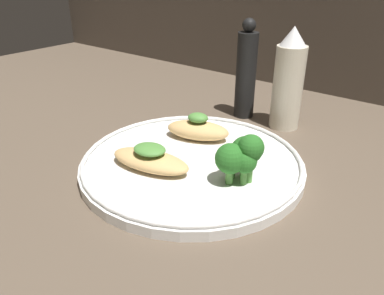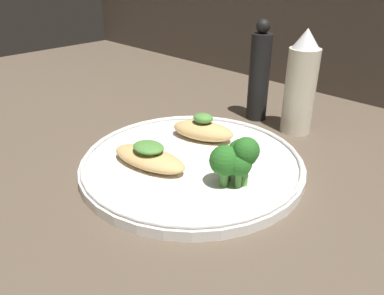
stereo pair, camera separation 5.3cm
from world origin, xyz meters
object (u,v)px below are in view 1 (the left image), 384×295
object	(u,v)px
plate	(192,162)
sauce_bottle	(288,81)
broccoli_bunch	(242,155)
pepper_grinder	(246,73)

from	to	relation	value
plate	sauce_bottle	size ratio (longest dim) A/B	1.81
plate	sauce_bottle	world-z (taller)	sauce_bottle
broccoli_bunch	pepper_grinder	xyz separation A→B (cm)	(-13.29, 22.62, 3.28)
sauce_bottle	broccoli_bunch	bearing A→B (deg)	-77.87
broccoli_bunch	pepper_grinder	size ratio (longest dim) A/B	0.37
broccoli_bunch	sauce_bottle	distance (cm)	23.37
plate	sauce_bottle	distance (cm)	23.69
plate	pepper_grinder	bearing A→B (deg)	102.52
broccoli_bunch	pepper_grinder	bearing A→B (deg)	120.43
broccoli_bunch	sauce_bottle	world-z (taller)	sauce_bottle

